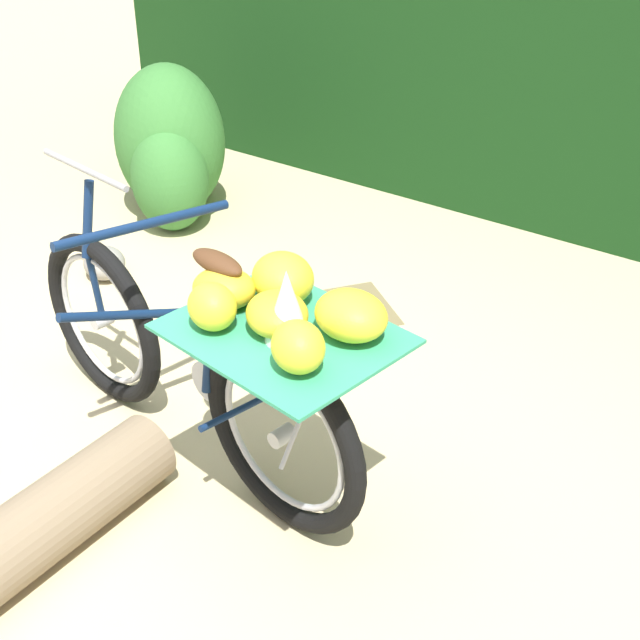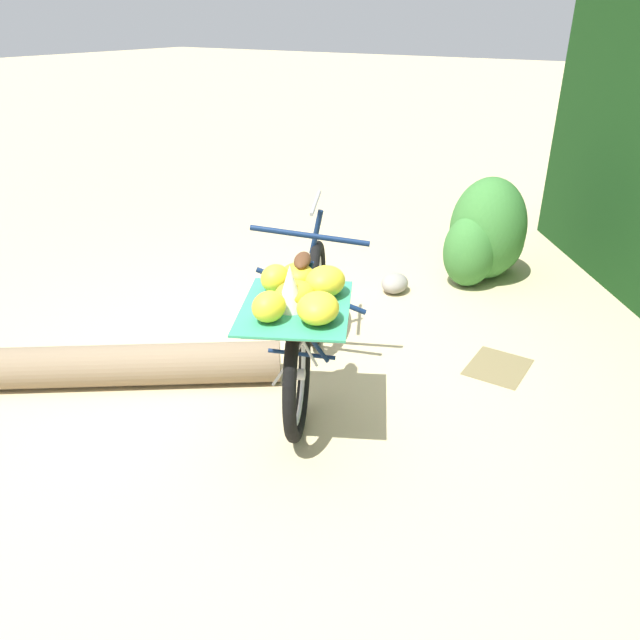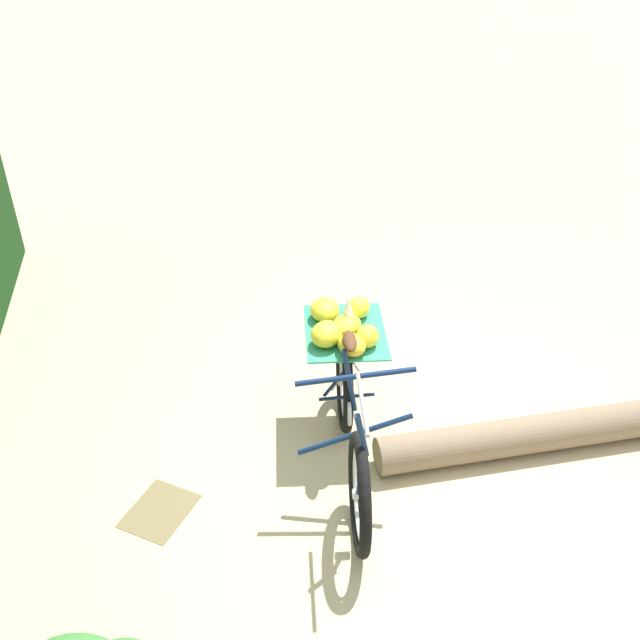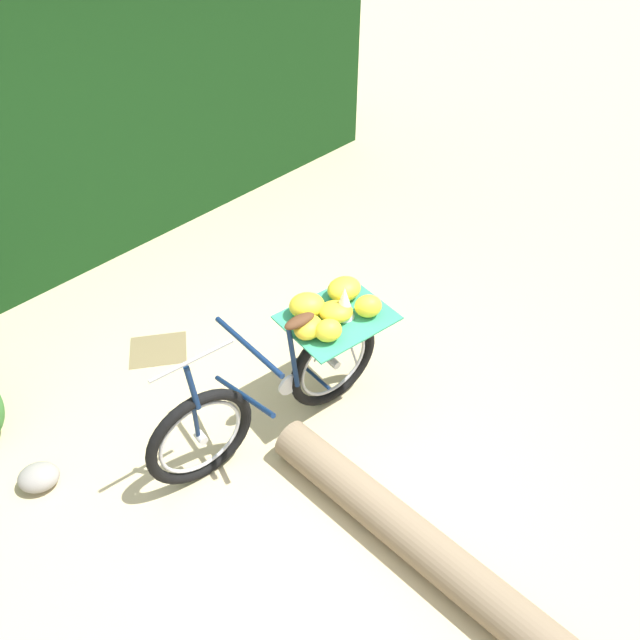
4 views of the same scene
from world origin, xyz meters
TOP-DOWN VIEW (x-y plane):
  - ground_plane at (0.00, 0.00)m, footprint 60.00×60.00m
  - foliage_hedge at (1.42, -3.00)m, footprint 5.88×4.58m
  - bicycle at (-0.14, -0.37)m, footprint 1.72×1.09m
  - fallen_log at (-0.74, 0.80)m, footprint 1.55×2.01m
  - path_stone at (1.54, -0.14)m, footprint 0.26×0.21m
  - leaf_litter_patch at (0.82, -1.26)m, footprint 0.44×0.36m

SIDE VIEW (x-z plane):
  - ground_plane at x=0.00m, z-range 0.00..0.00m
  - leaf_litter_patch at x=0.82m, z-range 0.00..0.01m
  - path_stone at x=1.54m, z-range 0.00..0.16m
  - fallen_log at x=-0.74m, z-range 0.00..0.26m
  - bicycle at x=-0.14m, z-range 0.02..1.05m
  - foliage_hedge at x=1.42m, z-range 0.00..2.73m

